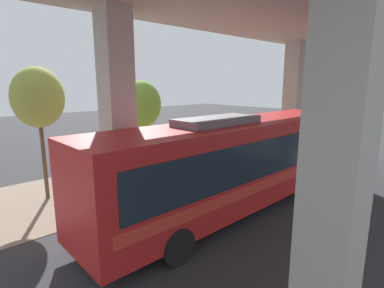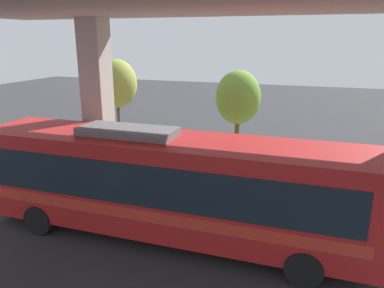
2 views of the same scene
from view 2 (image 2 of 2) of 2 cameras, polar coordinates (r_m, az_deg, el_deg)
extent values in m
plane|color=#2D2D30|center=(14.37, 7.83, -9.98)|extent=(80.00, 80.00, 0.00)
cube|color=#7A6656|center=(17.08, 9.83, -5.73)|extent=(6.00, 40.00, 0.02)
cube|color=#ADA89E|center=(14.89, -14.06, 4.73)|extent=(0.90, 0.90, 6.95)
cube|color=#B21E1E|center=(11.78, -4.06, -5.86)|extent=(2.54, 12.36, 2.86)
cube|color=#19232D|center=(11.66, -4.09, -4.29)|extent=(2.58, 11.37, 1.26)
cube|color=red|center=(12.00, -4.01, -8.39)|extent=(2.58, 11.75, 0.34)
cube|color=slate|center=(11.83, -9.74, 1.93)|extent=(1.27, 3.09, 0.24)
cylinder|color=black|center=(12.62, 17.20, -11.91)|extent=(0.28, 1.00, 1.00)
cylinder|color=black|center=(10.55, 16.64, -17.77)|extent=(0.28, 1.00, 1.00)
cylinder|color=black|center=(15.13, -16.42, -7.08)|extent=(0.28, 1.00, 1.00)
cylinder|color=black|center=(13.45, -22.29, -10.62)|extent=(0.28, 1.00, 1.00)
cylinder|color=gold|center=(15.54, 6.49, -6.37)|extent=(0.24, 0.24, 0.75)
sphere|color=gold|center=(15.38, 6.55, -4.83)|extent=(0.23, 0.23, 0.23)
cylinder|color=gold|center=(15.67, 6.65, -5.75)|extent=(0.15, 0.11, 0.11)
cylinder|color=gold|center=(15.34, 6.36, -6.23)|extent=(0.15, 0.11, 0.11)
cylinder|color=#ADA89E|center=(14.87, 16.28, -8.14)|extent=(1.25, 1.25, 0.69)
sphere|color=olive|center=(14.58, 16.52, -5.36)|extent=(1.57, 1.57, 1.57)
sphere|color=#BF334C|center=(14.53, 15.91, -6.47)|extent=(0.44, 0.44, 0.44)
cylinder|color=#ADA89E|center=(16.57, 3.65, -5.05)|extent=(0.91, 0.91, 0.65)
sphere|color=olive|center=(16.35, 3.69, -2.89)|extent=(1.21, 1.21, 1.21)
sphere|color=#993F8C|center=(16.33, 3.27, -3.66)|extent=(0.32, 0.32, 0.32)
cylinder|color=#ADA89E|center=(17.23, -2.52, -4.29)|extent=(1.00, 1.00, 0.60)
sphere|color=#2D6028|center=(17.01, -2.55, -2.22)|extent=(1.30, 1.30, 1.30)
sphere|color=orange|center=(17.00, -3.01, -3.00)|extent=(0.35, 0.35, 0.35)
cylinder|color=brown|center=(18.41, 6.83, 0.67)|extent=(0.23, 0.23, 2.88)
ellipsoid|color=olive|center=(17.98, 7.04, 7.09)|extent=(2.13, 2.13, 2.56)
cylinder|color=brown|center=(19.01, -10.99, 1.99)|extent=(0.15, 0.15, 3.53)
ellipsoid|color=olive|center=(18.60, -11.37, 9.02)|extent=(1.94, 1.94, 2.32)
camera|label=1|loc=(13.44, -55.62, 2.16)|focal=28.00mm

